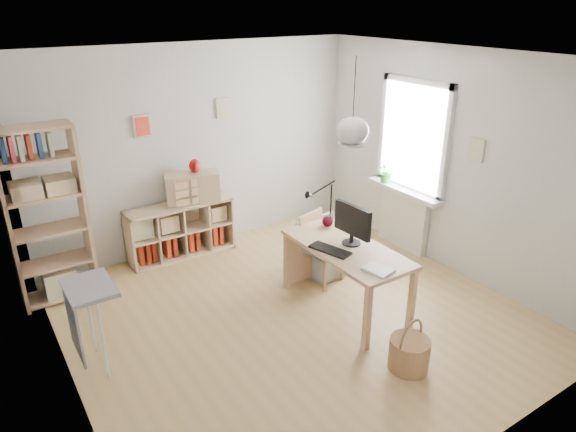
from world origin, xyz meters
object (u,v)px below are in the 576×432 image
drawer_chest (193,187)px  monitor (352,223)px  cube_shelf (179,233)px  chair (319,243)px  desk (346,255)px  storage_chest (328,254)px  tall_bookshelf (45,210)px

drawer_chest → monitor: bearing=-48.7°
cube_shelf → chair: size_ratio=1.65×
desk → chair: bearing=79.1°
storage_chest → monitor: size_ratio=1.48×
cube_shelf → drawer_chest: bearing=-10.0°
drawer_chest → desk: bearing=-51.0°
chair → monitor: size_ratio=1.68×
monitor → drawer_chest: (-0.88, 2.16, -0.08)m
tall_bookshelf → chair: 3.06m
storage_chest → monitor: (-0.28, -0.76, 0.78)m
storage_chest → drawer_chest: (-1.16, 1.40, 0.70)m
cube_shelf → drawer_chest: (0.23, -0.04, 0.62)m
storage_chest → drawer_chest: size_ratio=1.10×
desk → drawer_chest: (-0.79, 2.19, 0.26)m
storage_chest → cube_shelf: bearing=128.4°
tall_bookshelf → monitor: (2.68, -1.92, -0.09)m
storage_chest → drawer_chest: 1.95m
cube_shelf → storage_chest: (1.39, -1.44, -0.09)m
monitor → drawer_chest: 2.33m
cube_shelf → tall_bookshelf: (-1.56, -0.28, 0.79)m
desk → drawer_chest: size_ratio=2.20×
cube_shelf → chair: chair is taller
storage_chest → tall_bookshelf: bearing=153.0°
chair → storage_chest: chair is taller
cube_shelf → tall_bookshelf: bearing=-169.8°
cube_shelf → monitor: (1.11, -2.20, 0.70)m
chair → tall_bookshelf: bearing=138.6°
tall_bookshelf → monitor: 3.29m
tall_bookshelf → chair: tall_bookshelf is taller
cube_shelf → monitor: bearing=-63.2°
chair → storage_chest: bearing=11.8°
chair → storage_chest: 0.39m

